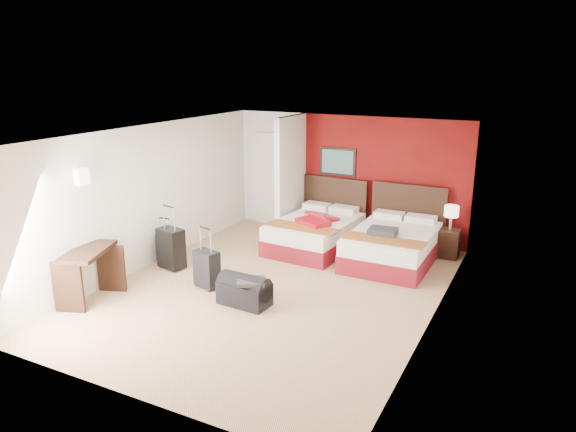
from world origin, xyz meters
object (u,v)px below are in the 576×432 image
Objects in this scene: nightstand at (449,243)px; suitcase_charcoal at (207,270)px; desk at (90,276)px; red_suitcase_open at (318,219)px; bed_right at (392,247)px; suitcase_navy at (166,249)px; duffel_bag at (244,292)px; suitcase_black at (171,250)px; bed_left at (315,234)px; table_lamp at (451,218)px.

suitcase_charcoal reaches higher than nightstand.
suitcase_charcoal is at bearing 23.26° from desk.
red_suitcase_open is 4.23m from desk.
desk is at bearing -134.26° from bed_right.
suitcase_navy reaches higher than duffel_bag.
suitcase_black is 0.41m from suitcase_navy.
suitcase_charcoal is at bearing -103.23° from bed_left.
bed_right is at bearing 60.06° from suitcase_charcoal.
red_suitcase_open reaches higher than duffel_bag.
duffel_bag is at bearing -24.91° from suitcase_navy.
suitcase_charcoal is 0.77× the size of duffel_bag.
red_suitcase_open reaches higher than suitcase_charcoal.
nightstand is at bearing 19.83° from bed_left.
red_suitcase_open is 1.41× the size of suitcase_charcoal.
duffel_bag is at bearing -124.71° from nightstand.
suitcase_charcoal is (-3.20, -3.22, 0.03)m from nightstand.
bed_right is 2.85× the size of suitcase_black.
suitcase_charcoal reaches higher than suitcase_navy.
nightstand reaches higher than suitcase_navy.
suitcase_navy is (-0.31, 0.24, -0.11)m from suitcase_black.
nightstand is at bearing 43.76° from red_suitcase_open.
table_lamp is at bearing 24.37° from desk.
duffel_bag is (2.22, -0.92, -0.05)m from suitcase_navy.
red_suitcase_open is 0.83× the size of desk.
suitcase_navy is (-3.70, -1.80, -0.06)m from bed_right.
duffel_bag is at bearing -123.89° from table_lamp.
red_suitcase_open reaches higher than bed_left.
bed_left is 2.79m from duffel_bag.
bed_right is at bearing 23.41° from suitcase_navy.
suitcase_charcoal is at bearing -8.97° from suitcase_black.
suitcase_navy is at bearing -150.64° from table_lamp.
table_lamp is (2.43, 0.70, 0.47)m from bed_left.
table_lamp is 0.66× the size of suitcase_black.
suitcase_black reaches higher than bed_left.
suitcase_navy is 2.41m from duffel_bag.
table_lamp is 0.78× the size of suitcase_charcoal.
suitcase_charcoal is (-0.87, -2.42, -0.34)m from red_suitcase_open.
red_suitcase_open is at bearing 39.09° from desk.
nightstand is 5.24m from suitcase_navy.
table_lamp is 0.46× the size of desk.
duffel_bag is at bearing -118.20° from bed_right.
suitcase_black is 1.18× the size of suitcase_charcoal.
bed_right reaches higher than nightstand.
red_suitcase_open is at bearing 58.77° from suitcase_black.
red_suitcase_open is 2.88m from suitcase_navy.
suitcase_black is at bearing 172.26° from suitcase_charcoal.
bed_left is at bearing 177.68° from bed_right.
red_suitcase_open is at bearing -41.18° from bed_left.
bed_right is 1.25m from table_lamp.
desk is at bearing -152.52° from duffel_bag.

